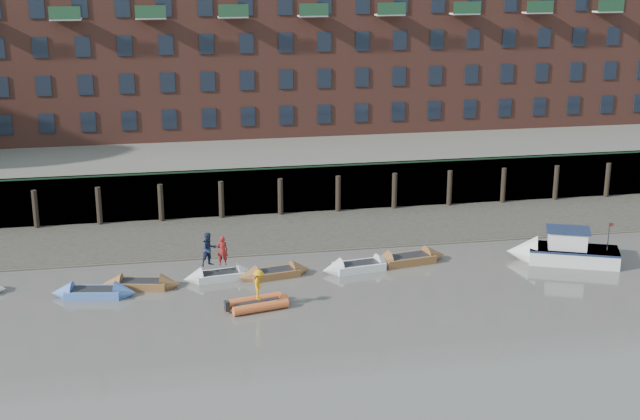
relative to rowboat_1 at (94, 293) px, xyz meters
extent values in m
plane|color=#5D5850|center=(9.74, -9.06, -0.23)|extent=(220.00, 220.00, 0.00)
cube|color=#3D382F|center=(9.74, 8.94, -0.23)|extent=(110.00, 8.00, 0.50)
cube|color=#4C4336|center=(9.74, 5.54, -0.23)|extent=(110.00, 1.60, 0.10)
cube|color=#2D2A26|center=(9.74, 13.34, 1.37)|extent=(110.00, 0.80, 3.20)
cylinder|color=black|center=(-4.26, 12.69, 1.07)|extent=(0.36, 0.36, 2.60)
cylinder|color=black|center=(-0.26, 12.69, 1.07)|extent=(0.36, 0.36, 2.60)
cylinder|color=black|center=(3.74, 12.69, 1.07)|extent=(0.36, 0.36, 2.60)
cylinder|color=black|center=(7.74, 12.69, 1.07)|extent=(0.36, 0.36, 2.60)
cylinder|color=black|center=(11.74, 12.69, 1.07)|extent=(0.36, 0.36, 2.60)
cylinder|color=black|center=(15.74, 12.69, 1.07)|extent=(0.36, 0.36, 2.60)
cylinder|color=black|center=(19.74, 12.69, 1.07)|extent=(0.36, 0.36, 2.60)
cylinder|color=black|center=(23.74, 12.69, 1.07)|extent=(0.36, 0.36, 2.60)
cylinder|color=black|center=(27.74, 12.69, 1.07)|extent=(0.36, 0.36, 2.60)
cylinder|color=black|center=(31.74, 12.69, 1.07)|extent=(0.36, 0.36, 2.60)
cylinder|color=black|center=(35.74, 12.69, 1.07)|extent=(0.36, 0.36, 2.60)
cube|color=#264C2D|center=(9.74, 13.04, 3.02)|extent=(110.00, 0.06, 0.10)
cube|color=#5E594D|center=(9.74, 26.94, 1.37)|extent=(110.00, 28.00, 3.20)
cube|color=brown|center=(9.74, 27.94, 8.97)|extent=(80.00, 10.00, 12.00)
cube|color=black|center=(-7.26, 22.92, 4.77)|extent=(1.10, 0.12, 1.50)
cube|color=black|center=(-4.26, 22.92, 4.77)|extent=(1.10, 0.12, 1.50)
cube|color=black|center=(-1.26, 22.92, 4.77)|extent=(1.10, 0.12, 1.50)
cube|color=black|center=(1.74, 22.92, 4.77)|extent=(1.10, 0.12, 1.50)
cube|color=black|center=(4.74, 22.92, 4.77)|extent=(1.10, 0.12, 1.50)
cube|color=black|center=(7.74, 22.92, 4.77)|extent=(1.10, 0.12, 1.50)
cube|color=black|center=(10.74, 22.92, 4.77)|extent=(1.10, 0.12, 1.50)
cube|color=black|center=(13.74, 22.92, 4.77)|extent=(1.10, 0.12, 1.50)
cube|color=black|center=(16.74, 22.92, 4.77)|extent=(1.10, 0.12, 1.50)
cube|color=black|center=(19.74, 22.92, 4.77)|extent=(1.10, 0.12, 1.50)
cube|color=black|center=(22.74, 22.92, 4.77)|extent=(1.10, 0.12, 1.50)
cube|color=black|center=(25.74, 22.92, 4.77)|extent=(1.10, 0.12, 1.50)
cube|color=black|center=(28.74, 22.92, 4.77)|extent=(1.10, 0.12, 1.50)
cube|color=black|center=(31.74, 22.92, 4.77)|extent=(1.10, 0.12, 1.50)
cube|color=black|center=(34.74, 22.92, 4.77)|extent=(1.10, 0.12, 1.50)
cube|color=black|center=(37.74, 22.92, 4.77)|extent=(1.10, 0.12, 1.50)
cube|color=black|center=(40.74, 22.92, 4.77)|extent=(1.10, 0.12, 1.50)
cube|color=black|center=(43.74, 22.92, 4.77)|extent=(1.10, 0.12, 1.50)
cube|color=black|center=(-7.26, 22.92, 7.57)|extent=(1.10, 0.12, 1.50)
cube|color=black|center=(-4.26, 22.92, 7.57)|extent=(1.10, 0.12, 1.50)
cube|color=black|center=(-1.26, 22.92, 7.57)|extent=(1.10, 0.12, 1.50)
cube|color=black|center=(1.74, 22.92, 7.57)|extent=(1.10, 0.12, 1.50)
cube|color=black|center=(4.74, 22.92, 7.57)|extent=(1.10, 0.12, 1.50)
cube|color=black|center=(7.74, 22.92, 7.57)|extent=(1.10, 0.12, 1.50)
cube|color=black|center=(10.74, 22.92, 7.57)|extent=(1.10, 0.12, 1.50)
cube|color=black|center=(13.74, 22.92, 7.57)|extent=(1.10, 0.12, 1.50)
cube|color=black|center=(16.74, 22.92, 7.57)|extent=(1.10, 0.12, 1.50)
cube|color=black|center=(19.74, 22.92, 7.57)|extent=(1.10, 0.12, 1.50)
cube|color=black|center=(22.74, 22.92, 7.57)|extent=(1.10, 0.12, 1.50)
cube|color=black|center=(25.74, 22.92, 7.57)|extent=(1.10, 0.12, 1.50)
cube|color=black|center=(28.74, 22.92, 7.57)|extent=(1.10, 0.12, 1.50)
cube|color=black|center=(31.74, 22.92, 7.57)|extent=(1.10, 0.12, 1.50)
cube|color=black|center=(34.74, 22.92, 7.57)|extent=(1.10, 0.12, 1.50)
cube|color=black|center=(37.74, 22.92, 7.57)|extent=(1.10, 0.12, 1.50)
cube|color=black|center=(40.74, 22.92, 7.57)|extent=(1.10, 0.12, 1.50)
cube|color=black|center=(-4.26, 22.92, 10.37)|extent=(1.10, 0.12, 1.50)
cube|color=black|center=(-1.26, 22.92, 10.37)|extent=(1.10, 0.12, 1.50)
cube|color=black|center=(1.74, 22.92, 10.37)|extent=(1.10, 0.12, 1.50)
cube|color=black|center=(4.74, 22.92, 10.37)|extent=(1.10, 0.12, 1.50)
cube|color=black|center=(7.74, 22.92, 10.37)|extent=(1.10, 0.12, 1.50)
cube|color=black|center=(10.74, 22.92, 10.37)|extent=(1.10, 0.12, 1.50)
cube|color=black|center=(13.74, 22.92, 10.37)|extent=(1.10, 0.12, 1.50)
cube|color=black|center=(16.74, 22.92, 10.37)|extent=(1.10, 0.12, 1.50)
cube|color=black|center=(19.74, 22.92, 10.37)|extent=(1.10, 0.12, 1.50)
cube|color=black|center=(22.74, 22.92, 10.37)|extent=(1.10, 0.12, 1.50)
cube|color=black|center=(25.74, 22.92, 10.37)|extent=(1.10, 0.12, 1.50)
cube|color=black|center=(28.74, 22.92, 10.37)|extent=(1.10, 0.12, 1.50)
cube|color=black|center=(31.74, 22.92, 10.37)|extent=(1.10, 0.12, 1.50)
cube|color=black|center=(34.74, 22.92, 10.37)|extent=(1.10, 0.12, 1.50)
cube|color=black|center=(37.74, 22.92, 10.37)|extent=(1.10, 0.12, 1.50)
cube|color=black|center=(40.74, 22.92, 10.37)|extent=(1.10, 0.12, 1.50)
cube|color=black|center=(-4.26, 22.92, 13.17)|extent=(1.10, 0.12, 1.50)
cube|color=black|center=(-1.26, 22.92, 13.17)|extent=(1.10, 0.12, 1.50)
cube|color=black|center=(1.74, 22.92, 13.17)|extent=(1.10, 0.12, 1.50)
cube|color=black|center=(4.74, 22.92, 13.17)|extent=(1.10, 0.12, 1.50)
cube|color=black|center=(7.74, 22.92, 13.17)|extent=(1.10, 0.12, 1.50)
cube|color=black|center=(10.74, 22.92, 13.17)|extent=(1.10, 0.12, 1.50)
cube|color=black|center=(13.74, 22.92, 13.17)|extent=(1.10, 0.12, 1.50)
cube|color=black|center=(16.74, 22.92, 13.17)|extent=(1.10, 0.12, 1.50)
cube|color=black|center=(19.74, 22.92, 13.17)|extent=(1.10, 0.12, 1.50)
cube|color=black|center=(22.74, 22.92, 13.17)|extent=(1.10, 0.12, 1.50)
cube|color=black|center=(25.74, 22.92, 13.17)|extent=(1.10, 0.12, 1.50)
cube|color=black|center=(28.74, 22.92, 13.17)|extent=(1.10, 0.12, 1.50)
cube|color=black|center=(31.74, 22.92, 13.17)|extent=(1.10, 0.12, 1.50)
cube|color=black|center=(34.74, 22.92, 13.17)|extent=(1.10, 0.12, 1.50)
cube|color=black|center=(37.74, 22.92, 13.17)|extent=(1.10, 0.12, 1.50)
cube|color=black|center=(40.74, 22.92, 13.17)|extent=(1.10, 0.12, 1.50)
cube|color=#4A6FB6|center=(0.00, 0.00, -0.01)|extent=(3.03, 1.75, 0.45)
cone|color=#4A6FB6|center=(1.64, -0.28, -0.01)|extent=(1.31, 1.46, 1.29)
cone|color=#4A6FB6|center=(-1.64, 0.28, -0.01)|extent=(1.31, 1.46, 1.29)
cube|color=black|center=(0.00, 0.00, 0.20)|extent=(2.51, 1.35, 0.06)
cube|color=brown|center=(2.44, 0.81, -0.02)|extent=(2.90, 1.73, 0.42)
cone|color=brown|center=(3.99, 0.50, -0.02)|extent=(1.28, 1.41, 1.22)
cone|color=brown|center=(0.89, 1.12, -0.02)|extent=(1.28, 1.41, 1.22)
cube|color=black|center=(2.44, 0.81, 0.18)|extent=(2.40, 1.34, 0.06)
cube|color=silver|center=(6.70, 1.36, -0.02)|extent=(2.75, 1.53, 0.41)
cone|color=silver|center=(8.20, 1.58, -0.02)|extent=(1.17, 1.31, 1.18)
cone|color=silver|center=(5.19, 1.15, -0.02)|extent=(1.17, 1.31, 1.18)
cube|color=black|center=(6.70, 1.36, 0.16)|extent=(2.28, 1.18, 0.06)
cube|color=brown|center=(9.71, 1.15, -0.02)|extent=(2.87, 1.71, 0.42)
cone|color=brown|center=(11.25, 1.45, -0.02)|extent=(1.26, 1.39, 1.21)
cone|color=brown|center=(8.17, 0.85, -0.02)|extent=(1.26, 1.39, 1.21)
cube|color=black|center=(9.71, 1.15, 0.17)|extent=(2.37, 1.32, 0.06)
cube|color=silver|center=(14.58, 1.30, -0.01)|extent=(2.98, 1.67, 0.44)
cone|color=silver|center=(16.21, 1.54, -0.01)|extent=(1.27, 1.42, 1.28)
cone|color=silver|center=(12.95, 1.07, -0.01)|extent=(1.27, 1.42, 1.28)
cube|color=black|center=(14.58, 1.30, 0.19)|extent=(2.47, 1.29, 0.06)
cube|color=brown|center=(17.62, 1.92, 0.01)|extent=(3.23, 1.88, 0.48)
cone|color=brown|center=(19.37, 2.22, 0.01)|extent=(1.40, 1.56, 1.37)
cone|color=brown|center=(15.87, 1.61, 0.01)|extent=(1.40, 1.56, 1.37)
cube|color=black|center=(17.62, 1.92, 0.23)|extent=(2.67, 1.45, 0.06)
cylinder|color=#DB5C26|center=(8.14, -2.59, 0.01)|extent=(2.94, 1.12, 0.48)
cylinder|color=#DB5C26|center=(8.36, -3.58, 0.01)|extent=(2.94, 1.12, 0.48)
sphere|color=#DB5C26|center=(9.67, -2.76, 0.01)|extent=(0.55, 0.55, 0.55)
cube|color=black|center=(8.25, -3.09, 0.01)|extent=(2.54, 1.35, 0.17)
cube|color=silver|center=(27.08, 0.20, 0.23)|extent=(5.41, 3.80, 0.92)
cone|color=silver|center=(24.36, 1.32, 0.23)|extent=(2.36, 2.54, 2.04)
cube|color=#19233F|center=(27.08, 0.20, 0.63)|extent=(5.43, 3.84, 0.12)
cube|color=silver|center=(26.70, 0.35, 1.20)|extent=(2.56, 2.23, 1.02)
cube|color=#19233F|center=(26.70, 0.35, 1.76)|extent=(2.92, 2.54, 0.10)
imported|color=maroon|center=(6.89, 1.44, 1.40)|extent=(0.63, 0.43, 1.67)
imported|color=#19233F|center=(6.16, 1.48, 1.51)|extent=(1.13, 1.03, 1.89)
imported|color=orange|center=(8.34, -3.17, 1.07)|extent=(0.86, 1.14, 1.57)
camera|label=1|loc=(3.59, -44.90, 17.48)|focal=50.00mm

